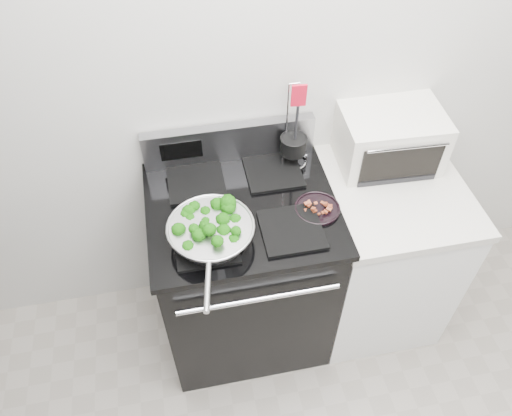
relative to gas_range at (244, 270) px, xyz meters
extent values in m
cube|color=silver|center=(0.30, 0.34, 0.86)|extent=(4.00, 0.02, 2.70)
cube|color=black|center=(0.00, 0.00, -0.03)|extent=(0.76, 0.66, 0.92)
cube|color=black|center=(0.00, 0.00, 0.45)|extent=(0.79, 0.69, 0.03)
cube|color=#99999E|center=(0.00, 0.30, 0.55)|extent=(0.76, 0.05, 0.18)
cube|color=black|center=(-0.17, -0.17, 0.47)|extent=(0.24, 0.24, 0.01)
cube|color=black|center=(0.17, -0.17, 0.47)|extent=(0.24, 0.24, 0.01)
cube|color=black|center=(-0.17, 0.17, 0.47)|extent=(0.24, 0.24, 0.01)
cube|color=black|center=(0.17, 0.17, 0.47)|extent=(0.24, 0.24, 0.01)
cube|color=white|center=(0.68, 0.00, -0.05)|extent=(0.60, 0.66, 0.88)
cube|color=beige|center=(0.68, 0.00, 0.41)|extent=(0.62, 0.68, 0.04)
torus|color=silver|center=(-0.15, -0.16, 0.54)|extent=(0.34, 0.34, 0.01)
cylinder|color=silver|center=(-0.19, -0.42, 0.54)|extent=(0.05, 0.20, 0.02)
cylinder|color=black|center=(0.30, -0.08, 0.47)|extent=(0.19, 0.19, 0.01)
cylinder|color=black|center=(0.27, 0.22, 0.56)|extent=(0.11, 0.11, 0.08)
cylinder|color=black|center=(0.27, 0.22, 0.65)|extent=(0.01, 0.01, 0.25)
cube|color=red|center=(0.27, 0.22, 0.82)|extent=(0.06, 0.01, 0.10)
cube|color=silver|center=(0.70, 0.19, 0.56)|extent=(0.45, 0.35, 0.25)
cube|color=black|center=(0.70, 0.02, 0.55)|extent=(0.35, 0.02, 0.18)
camera|label=1|loc=(-0.21, -1.38, 1.98)|focal=35.00mm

